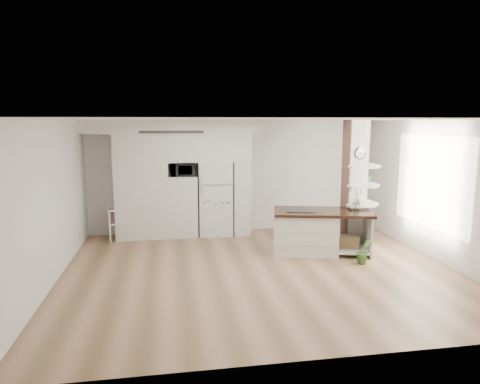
% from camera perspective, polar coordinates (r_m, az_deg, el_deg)
% --- Properties ---
extents(floor, '(7.00, 6.00, 0.01)m').
position_cam_1_polar(floor, '(7.88, 2.65, -10.37)').
color(floor, tan).
rests_on(floor, ground).
extents(room, '(7.04, 6.04, 2.72)m').
position_cam_1_polar(room, '(7.47, 2.76, 3.16)').
color(room, white).
rests_on(room, ground).
extents(cabinet_wall, '(4.00, 0.71, 2.70)m').
position_cam_1_polar(cabinet_wall, '(9.99, -8.68, 2.61)').
color(cabinet_wall, white).
rests_on(cabinet_wall, floor).
extents(refrigerator, '(0.78, 0.69, 1.75)m').
position_cam_1_polar(refrigerator, '(10.15, -3.38, -0.80)').
color(refrigerator, white).
rests_on(refrigerator, floor).
extents(column, '(0.69, 0.90, 2.70)m').
position_cam_1_polar(column, '(9.36, 15.62, 0.96)').
color(column, silver).
rests_on(column, floor).
extents(window, '(0.00, 2.40, 2.40)m').
position_cam_1_polar(window, '(9.16, 24.12, 1.25)').
color(window, white).
rests_on(window, room).
extents(pendant_light, '(0.12, 0.12, 0.10)m').
position_cam_1_polar(pendant_light, '(8.11, 14.41, 5.24)').
color(pendant_light, white).
rests_on(pendant_light, room).
extents(kitchen_island, '(2.12, 1.37, 1.45)m').
position_cam_1_polar(kitchen_island, '(8.91, 9.46, -5.08)').
color(kitchen_island, white).
rests_on(kitchen_island, floor).
extents(bookshelf, '(0.66, 0.45, 0.73)m').
position_cam_1_polar(bookshelf, '(10.09, -15.15, -4.41)').
color(bookshelf, white).
rests_on(bookshelf, floor).
extents(floor_plant_a, '(0.28, 0.23, 0.49)m').
position_cam_1_polar(floor_plant_a, '(8.47, 16.15, -7.58)').
color(floor_plant_a, '#36692A').
rests_on(floor_plant_a, floor).
extents(floor_plant_b, '(0.30, 0.30, 0.46)m').
position_cam_1_polar(floor_plant_b, '(10.58, 14.89, -4.25)').
color(floor_plant_b, '#36692A').
rests_on(floor_plant_b, floor).
extents(microwave, '(0.54, 0.37, 0.30)m').
position_cam_1_polar(microwave, '(9.95, -7.69, 2.97)').
color(microwave, '#2D2D2D').
rests_on(microwave, cabinet_wall).
extents(shelf_plant, '(0.27, 0.23, 0.30)m').
position_cam_1_polar(shelf_plant, '(9.60, 16.60, 2.16)').
color(shelf_plant, '#36692A').
rests_on(shelf_plant, column).
extents(decor_bowl, '(0.22, 0.22, 0.05)m').
position_cam_1_polar(decor_bowl, '(9.18, 15.69, -1.42)').
color(decor_bowl, white).
rests_on(decor_bowl, column).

